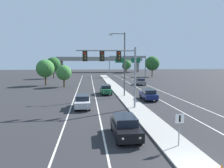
{
  "coord_description": "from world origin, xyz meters",
  "views": [
    {
      "loc": [
        -5.81,
        -9.64,
        5.78
      ],
      "look_at": [
        -3.2,
        13.48,
        3.2
      ],
      "focal_mm": 33.86,
      "sensor_mm": 36.0,
      "label": 1
    }
  ],
  "objects_px": {
    "car_oncoming_silver": "(83,101)",
    "tree_far_left_c": "(64,73)",
    "median_sign_post": "(179,125)",
    "car_receding_grey": "(140,81)",
    "tree_far_left_b": "(53,65)",
    "tree_far_right_a": "(125,66)",
    "tree_far_right_c": "(127,65)",
    "tree_far_right_b": "(152,63)",
    "overhead_signal_mast": "(115,63)",
    "highway_sign_gantry": "(128,60)",
    "street_lamp_median": "(123,61)",
    "car_oncoming_green": "(106,89)",
    "car_oncoming_black": "(125,126)",
    "tree_far_left_a": "(45,68)",
    "car_receding_navy": "(148,94)"
  },
  "relations": [
    {
      "from": "car_oncoming_silver",
      "to": "tree_far_left_c",
      "type": "xyz_separation_m",
      "value": [
        -4.6,
        21.54,
        2.32
      ]
    },
    {
      "from": "median_sign_post",
      "to": "car_receding_grey",
      "type": "xyz_separation_m",
      "value": [
        6.48,
        36.42,
        -0.77
      ]
    },
    {
      "from": "tree_far_left_b",
      "to": "tree_far_left_c",
      "type": "bearing_deg",
      "value": -75.71
    },
    {
      "from": "tree_far_left_c",
      "to": "car_receding_grey",
      "type": "bearing_deg",
      "value": 6.81
    },
    {
      "from": "tree_far_right_a",
      "to": "tree_far_right_c",
      "type": "distance_m",
      "value": 5.01
    },
    {
      "from": "tree_far_right_b",
      "to": "overhead_signal_mast",
      "type": "bearing_deg",
      "value": -111.88
    },
    {
      "from": "overhead_signal_mast",
      "to": "tree_far_left_c",
      "type": "relative_size",
      "value": 1.49
    },
    {
      "from": "car_receding_grey",
      "to": "tree_far_right_b",
      "type": "height_order",
      "value": "tree_far_right_b"
    },
    {
      "from": "tree_far_right_c",
      "to": "highway_sign_gantry",
      "type": "bearing_deg",
      "value": -99.61
    },
    {
      "from": "street_lamp_median",
      "to": "tree_far_right_c",
      "type": "relative_size",
      "value": 1.66
    },
    {
      "from": "car_oncoming_green",
      "to": "tree_far_right_b",
      "type": "distance_m",
      "value": 42.35
    },
    {
      "from": "car_oncoming_silver",
      "to": "car_oncoming_black",
      "type": "bearing_deg",
      "value": -71.43
    },
    {
      "from": "car_oncoming_black",
      "to": "tree_far_left_a",
      "type": "relative_size",
      "value": 0.74
    },
    {
      "from": "car_oncoming_silver",
      "to": "tree_far_left_b",
      "type": "xyz_separation_m",
      "value": [
        -10.52,
        44.8,
        3.69
      ]
    },
    {
      "from": "tree_far_left_b",
      "to": "tree_far_left_a",
      "type": "bearing_deg",
      "value": -86.22
    },
    {
      "from": "tree_far_right_a",
      "to": "car_oncoming_green",
      "type": "bearing_deg",
      "value": -102.97
    },
    {
      "from": "tree_far_left_b",
      "to": "highway_sign_gantry",
      "type": "bearing_deg",
      "value": 8.57
    },
    {
      "from": "median_sign_post",
      "to": "street_lamp_median",
      "type": "xyz_separation_m",
      "value": [
        -0.39,
        20.28,
        4.21
      ]
    },
    {
      "from": "street_lamp_median",
      "to": "tree_far_right_a",
      "type": "bearing_deg",
      "value": 79.64
    },
    {
      "from": "car_oncoming_green",
      "to": "overhead_signal_mast",
      "type": "bearing_deg",
      "value": -89.28
    },
    {
      "from": "car_receding_navy",
      "to": "tree_far_left_c",
      "type": "bearing_deg",
      "value": 129.46
    },
    {
      "from": "median_sign_post",
      "to": "car_oncoming_silver",
      "type": "distance_m",
      "value": 14.41
    },
    {
      "from": "overhead_signal_mast",
      "to": "tree_far_right_a",
      "type": "xyz_separation_m",
      "value": [
        14.77,
        76.34,
        -2.42
      ]
    },
    {
      "from": "street_lamp_median",
      "to": "car_oncoming_green",
      "type": "relative_size",
      "value": 2.24
    },
    {
      "from": "car_oncoming_silver",
      "to": "median_sign_post",
      "type": "bearing_deg",
      "value": -62.45
    },
    {
      "from": "car_oncoming_green",
      "to": "median_sign_post",
      "type": "bearing_deg",
      "value": -82.84
    },
    {
      "from": "car_oncoming_black",
      "to": "tree_far_left_c",
      "type": "height_order",
      "value": "tree_far_left_c"
    },
    {
      "from": "tree_far_right_c",
      "to": "car_oncoming_green",
      "type": "bearing_deg",
      "value": -103.78
    },
    {
      "from": "highway_sign_gantry",
      "to": "street_lamp_median",
      "type": "bearing_deg",
      "value": -101.66
    },
    {
      "from": "car_receding_grey",
      "to": "tree_far_left_c",
      "type": "relative_size",
      "value": 0.93
    },
    {
      "from": "car_receding_navy",
      "to": "tree_far_left_b",
      "type": "bearing_deg",
      "value": 116.39
    },
    {
      "from": "car_oncoming_black",
      "to": "car_oncoming_silver",
      "type": "distance_m",
      "value": 10.91
    },
    {
      "from": "tree_far_left_c",
      "to": "car_receding_navy",
      "type": "bearing_deg",
      "value": -50.54
    },
    {
      "from": "tree_far_right_a",
      "to": "tree_far_left_b",
      "type": "distance_m",
      "value": 42.21
    },
    {
      "from": "car_receding_grey",
      "to": "tree_far_left_a",
      "type": "xyz_separation_m",
      "value": [
        -22.35,
        1.37,
        3.15
      ]
    },
    {
      "from": "tree_far_right_a",
      "to": "tree_far_right_b",
      "type": "height_order",
      "value": "tree_far_right_b"
    },
    {
      "from": "overhead_signal_mast",
      "to": "highway_sign_gantry",
      "type": "bearing_deg",
      "value": 77.67
    },
    {
      "from": "street_lamp_median",
      "to": "highway_sign_gantry",
      "type": "height_order",
      "value": "street_lamp_median"
    },
    {
      "from": "overhead_signal_mast",
      "to": "tree_far_right_b",
      "type": "relative_size",
      "value": 0.98
    },
    {
      "from": "median_sign_post",
      "to": "tree_far_left_b",
      "type": "relative_size",
      "value": 0.32
    },
    {
      "from": "tree_far_left_b",
      "to": "median_sign_post",
      "type": "bearing_deg",
      "value": -73.38
    },
    {
      "from": "street_lamp_median",
      "to": "car_oncoming_silver",
      "type": "relative_size",
      "value": 2.23
    },
    {
      "from": "car_receding_navy",
      "to": "tree_far_right_a",
      "type": "bearing_deg",
      "value": 82.68
    },
    {
      "from": "car_oncoming_black",
      "to": "tree_far_left_b",
      "type": "height_order",
      "value": "tree_far_left_b"
    },
    {
      "from": "tree_far_right_b",
      "to": "tree_far_left_b",
      "type": "distance_m",
      "value": 34.13
    },
    {
      "from": "overhead_signal_mast",
      "to": "tree_far_right_a",
      "type": "height_order",
      "value": "overhead_signal_mast"
    },
    {
      "from": "street_lamp_median",
      "to": "overhead_signal_mast",
      "type": "bearing_deg",
      "value": -105.47
    },
    {
      "from": "car_receding_grey",
      "to": "tree_far_right_a",
      "type": "xyz_separation_m",
      "value": [
        5.51,
        51.62,
        2.22
      ]
    },
    {
      "from": "tree_far_left_b",
      "to": "car_receding_navy",
      "type": "bearing_deg",
      "value": -63.61
    },
    {
      "from": "car_receding_grey",
      "to": "tree_far_left_b",
      "type": "distance_m",
      "value": 31.94
    }
  ]
}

